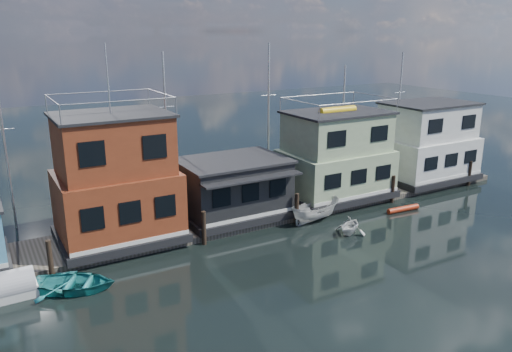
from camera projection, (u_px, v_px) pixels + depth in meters
ground at (349, 292)px, 25.61m from camera, size 160.00×160.00×0.00m
dock at (240, 216)px, 35.56m from camera, size 48.00×5.00×0.40m
houseboat_red at (116, 181)px, 30.41m from camera, size 7.40×5.90×11.86m
houseboat_dark at (233, 188)px, 34.68m from camera, size 7.40×6.10×4.06m
houseboat_green at (336, 156)px, 38.68m from camera, size 8.40×5.90×7.03m
houseboat_white at (426, 143)px, 43.45m from camera, size 8.40×5.90×6.66m
pilings at (255, 218)px, 32.81m from camera, size 42.28×0.28×2.20m
background_masts at (256, 123)px, 41.33m from camera, size 36.40×0.16×12.00m
motorboat at (316, 211)px, 34.90m from camera, size 4.11×1.76×1.56m
red_kayak at (403, 209)px, 37.04m from camera, size 2.77×0.60×0.40m
dinghy_teal at (74, 283)px, 25.64m from camera, size 5.20×4.73×0.88m
dinghy_white at (350, 225)px, 32.83m from camera, size 3.05×2.91×1.25m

